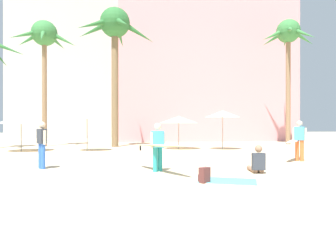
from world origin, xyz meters
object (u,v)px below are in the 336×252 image
(cafe_umbrella_1, at_px, (223,114))
(cafe_umbrella_2, at_px, (21,120))
(person_mid_left, at_px, (257,163))
(cafe_umbrella_0, at_px, (87,116))
(palm_tree_right, at_px, (288,39))
(backpack, at_px, (204,175))
(palm_tree_far_left, at_px, (44,40))
(person_mid_center, at_px, (298,139))
(cafe_umbrella_3, at_px, (179,120))
(person_mid_right, at_px, (42,143))
(palm_tree_left, at_px, (115,33))
(beach_towel, at_px, (228,181))
(person_far_left, at_px, (158,145))

(cafe_umbrella_1, distance_m, cafe_umbrella_2, 12.34)
(cafe_umbrella_1, bearing_deg, person_mid_left, -100.64)
(cafe_umbrella_0, bearing_deg, cafe_umbrella_2, 176.79)
(palm_tree_right, bearing_deg, cafe_umbrella_1, -146.53)
(cafe_umbrella_0, height_order, backpack, cafe_umbrella_0)
(cafe_umbrella_2, relative_size, backpack, 6.52)
(palm_tree_far_left, xyz_separation_m, cafe_umbrella_2, (-0.19, -4.44, -5.93))
(person_mid_center, bearing_deg, cafe_umbrella_3, -106.49)
(palm_tree_far_left, bearing_deg, palm_tree_right, -0.12)
(palm_tree_right, xyz_separation_m, cafe_umbrella_0, (-15.39, -4.61, -6.40))
(backpack, distance_m, person_mid_right, 6.17)
(palm_tree_left, distance_m, palm_tree_right, 13.94)
(palm_tree_right, relative_size, person_mid_center, 4.38)
(person_mid_left, bearing_deg, person_mid_center, -38.50)
(palm_tree_left, relative_size, person_mid_left, 9.91)
(cafe_umbrella_2, bearing_deg, backpack, -53.35)
(cafe_umbrella_1, bearing_deg, palm_tree_right, 33.47)
(palm_tree_left, bearing_deg, cafe_umbrella_1, -26.03)
(cafe_umbrella_1, relative_size, beach_towel, 1.58)
(cafe_umbrella_3, height_order, person_far_left, cafe_umbrella_3)
(palm_tree_far_left, relative_size, cafe_umbrella_0, 3.98)
(palm_tree_far_left, height_order, person_far_left, palm_tree_far_left)
(palm_tree_left, distance_m, cafe_umbrella_0, 7.12)
(cafe_umbrella_0, height_order, cafe_umbrella_3, cafe_umbrella_0)
(palm_tree_far_left, bearing_deg, cafe_umbrella_1, -20.83)
(cafe_umbrella_1, height_order, backpack, cafe_umbrella_1)
(person_far_left, bearing_deg, person_mid_right, -138.48)
(palm_tree_right, relative_size, cafe_umbrella_3, 4.05)
(cafe_umbrella_1, distance_m, person_mid_right, 11.98)
(palm_tree_right, relative_size, cafe_umbrella_1, 4.08)
(cafe_umbrella_2, bearing_deg, cafe_umbrella_1, -0.86)
(person_mid_center, bearing_deg, cafe_umbrella_1, -124.18)
(cafe_umbrella_0, xyz_separation_m, person_mid_left, (6.67, -9.53, -1.82))
(backpack, relative_size, person_mid_left, 0.42)
(person_mid_center, bearing_deg, beach_towel, -2.70)
(person_mid_right, bearing_deg, person_far_left, -55.82)
(palm_tree_left, bearing_deg, person_mid_right, -100.76)
(backpack, bearing_deg, palm_tree_left, -25.16)
(cafe_umbrella_2, height_order, person_mid_left, cafe_umbrella_2)
(palm_tree_far_left, bearing_deg, cafe_umbrella_2, -92.39)
(palm_tree_far_left, bearing_deg, person_mid_center, -39.48)
(cafe_umbrella_1, bearing_deg, cafe_umbrella_3, 165.63)
(cafe_umbrella_3, xyz_separation_m, person_far_left, (-2.28, -9.73, -1.02))
(person_far_left, bearing_deg, person_mid_left, 50.29)
(beach_towel, bearing_deg, palm_tree_left, 104.56)
(cafe_umbrella_0, bearing_deg, person_mid_left, -55.01)
(cafe_umbrella_1, distance_m, beach_towel, 11.61)
(person_mid_right, bearing_deg, backpack, -71.09)
(cafe_umbrella_2, relative_size, person_far_left, 0.90)
(person_mid_right, bearing_deg, palm_tree_far_left, 66.22)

